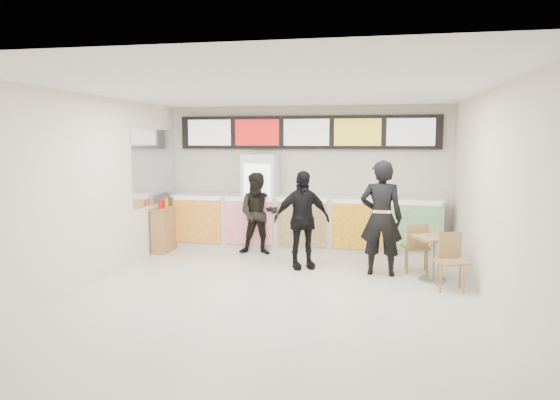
% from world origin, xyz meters
% --- Properties ---
extents(floor, '(7.00, 7.00, 0.00)m').
position_xyz_m(floor, '(0.00, 0.00, 0.00)').
color(floor, beige).
rests_on(floor, ground).
extents(ceiling, '(7.00, 7.00, 0.00)m').
position_xyz_m(ceiling, '(0.00, 0.00, 3.00)').
color(ceiling, white).
rests_on(ceiling, wall_back).
extents(wall_back, '(6.00, 0.00, 6.00)m').
position_xyz_m(wall_back, '(0.00, 3.50, 1.50)').
color(wall_back, silver).
rests_on(wall_back, floor).
extents(wall_left, '(0.00, 7.00, 7.00)m').
position_xyz_m(wall_left, '(-3.00, 0.00, 1.50)').
color(wall_left, silver).
rests_on(wall_left, floor).
extents(wall_right, '(0.00, 7.00, 7.00)m').
position_xyz_m(wall_right, '(3.00, 0.00, 1.50)').
color(wall_right, silver).
rests_on(wall_right, floor).
extents(service_counter, '(5.56, 0.77, 1.14)m').
position_xyz_m(service_counter, '(0.00, 3.09, 0.57)').
color(service_counter, silver).
rests_on(service_counter, floor).
extents(menu_board, '(5.50, 0.14, 0.70)m').
position_xyz_m(menu_board, '(0.00, 3.41, 2.45)').
color(menu_board, black).
rests_on(menu_board, wall_back).
extents(drinks_fridge, '(0.70, 0.67, 2.00)m').
position_xyz_m(drinks_fridge, '(-0.93, 3.11, 1.00)').
color(drinks_fridge, white).
rests_on(drinks_fridge, floor).
extents(mirror_panel, '(0.01, 2.00, 1.50)m').
position_xyz_m(mirror_panel, '(-2.99, 2.45, 1.75)').
color(mirror_panel, '#B2B7BF').
rests_on(mirror_panel, wall_left).
extents(customer_main, '(0.75, 0.52, 1.96)m').
position_xyz_m(customer_main, '(1.54, 1.42, 0.98)').
color(customer_main, black).
rests_on(customer_main, floor).
extents(customer_left, '(0.86, 0.70, 1.65)m').
position_xyz_m(customer_left, '(-0.85, 2.55, 0.82)').
color(customer_left, black).
rests_on(customer_left, floor).
extents(customer_mid, '(1.11, 0.81, 1.75)m').
position_xyz_m(customer_mid, '(0.16, 1.62, 0.88)').
color(customer_mid, black).
rests_on(customer_mid, floor).
extents(pizza_slice, '(0.36, 0.36, 0.02)m').
position_xyz_m(pizza_slice, '(1.54, 0.97, 1.16)').
color(pizza_slice, beige).
rests_on(pizza_slice, customer_main).
extents(cafe_table, '(0.97, 1.53, 0.87)m').
position_xyz_m(cafe_table, '(2.38, 1.21, 0.51)').
color(cafe_table, '#A27F4A').
rests_on(cafe_table, floor).
extents(condiment_ledge, '(0.33, 0.81, 1.08)m').
position_xyz_m(condiment_ledge, '(-2.82, 2.48, 0.46)').
color(condiment_ledge, '#A27F4A').
rests_on(condiment_ledge, floor).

